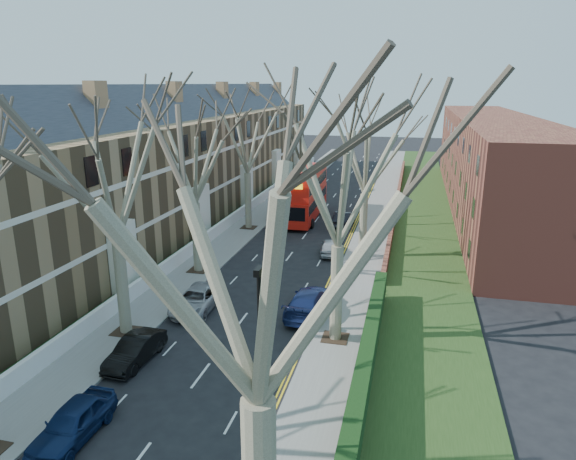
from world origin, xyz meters
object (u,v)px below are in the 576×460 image
Objects in this scene: lamp_post at (261,378)px; car_right_near at (310,302)px; car_left_near at (73,422)px; car_left_mid at (135,350)px; double_decker_bus at (305,195)px.

lamp_post reaches higher than car_right_near.
lamp_post is at bearing -7.91° from car_left_near.
car_right_near reaches higher than car_left_mid.
double_decker_bus reaches higher than car_right_near.
double_decker_bus is 2.80× the size of car_left_near.
double_decker_bus is at bearing -73.39° from car_right_near.
car_right_near is at bearing 101.18° from double_decker_bus.
lamp_post is at bearing 99.30° from car_right_near.
car_left_near is at bearing 85.84° from double_decker_bus.
lamp_post is 37.36m from double_decker_bus.
double_decker_bus reaches higher than car_left_near.
car_right_near reaches higher than car_left_near.
car_left_mid is at bearing 141.42° from lamp_post.
double_decker_bus is (-6.27, 36.76, -2.17)m from lamp_post.
lamp_post reaches higher than double_decker_bus.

